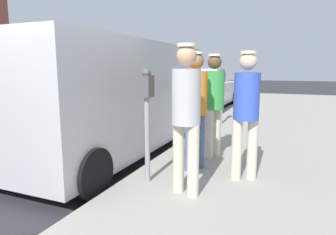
% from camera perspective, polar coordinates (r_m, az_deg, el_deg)
% --- Properties ---
extents(ground_plane, '(80.00, 80.00, 0.00)m').
position_cam_1_polar(ground_plane, '(4.65, -21.80, -12.38)').
color(ground_plane, '#2D2D33').
extents(sidewalk_slab, '(5.00, 32.00, 0.15)m').
position_cam_1_polar(sidewalk_slab, '(3.47, 28.21, -19.22)').
color(sidewalk_slab, '#9E998E').
rests_on(sidewalk_slab, ground).
extents(parking_meter_near, '(0.14, 0.18, 1.52)m').
position_cam_1_polar(parking_meter_near, '(3.91, -4.07, 2.17)').
color(parking_meter_near, gray).
rests_on(parking_meter_near, sidewalk_slab).
extents(parking_meter_far, '(0.14, 0.18, 1.52)m').
position_cam_1_polar(parking_meter_far, '(8.22, 10.28, 5.86)').
color(parking_meter_far, gray).
rests_on(parking_meter_far, sidewalk_slab).
extents(pedestrian_in_blue, '(0.34, 0.34, 1.75)m').
position_cam_1_polar(pedestrian_in_blue, '(4.13, 14.74, 1.90)').
color(pedestrian_in_blue, beige).
rests_on(pedestrian_in_blue, sidewalk_slab).
extents(pedestrian_in_orange, '(0.34, 0.34, 1.76)m').
position_cam_1_polar(pedestrian_in_orange, '(4.42, 5.27, 2.79)').
color(pedestrian_in_orange, '#4C608C').
rests_on(pedestrian_in_orange, sidewalk_slab).
extents(pedestrian_in_green, '(0.34, 0.35, 1.75)m').
position_cam_1_polar(pedestrian_in_green, '(5.05, 8.75, 3.50)').
color(pedestrian_in_green, beige).
rests_on(pedestrian_in_green, sidewalk_slab).
extents(pedestrian_in_gray, '(0.35, 0.34, 1.80)m').
position_cam_1_polar(pedestrian_in_gray, '(3.50, 3.49, 1.52)').
color(pedestrian_in_gray, beige).
rests_on(pedestrian_in_gray, sidewalk_slab).
extents(parked_van, '(2.15, 5.21, 2.15)m').
position_cam_1_polar(parked_van, '(6.03, -10.11, 4.36)').
color(parked_van, '#BCBCC1').
rests_on(parked_van, ground).
extents(parked_sedan_ahead, '(2.05, 4.45, 1.65)m').
position_cam_1_polar(parked_sedan_ahead, '(12.99, 7.15, 5.30)').
color(parked_sedan_ahead, white).
rests_on(parked_sedan_ahead, ground).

